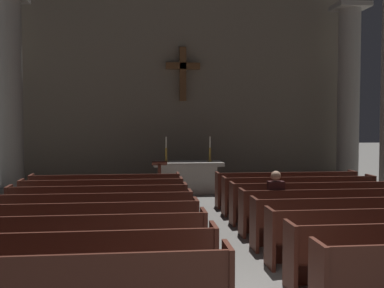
# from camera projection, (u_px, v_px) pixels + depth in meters

# --- Properties ---
(pew_left_row_2) EXTENTS (3.81, 0.50, 0.95)m
(pew_left_row_2) POSITION_uv_depth(u_px,v_px,m) (71.00, 264.00, 6.08)
(pew_left_row_2) COLOR #4C2319
(pew_left_row_2) RESTS_ON ground
(pew_left_row_3) EXTENTS (3.81, 0.50, 0.95)m
(pew_left_row_3) POSITION_uv_depth(u_px,v_px,m) (81.00, 244.00, 7.10)
(pew_left_row_3) COLOR #4C2319
(pew_left_row_3) RESTS_ON ground
(pew_left_row_4) EXTENTS (3.81, 0.50, 0.95)m
(pew_left_row_4) POSITION_uv_depth(u_px,v_px,m) (88.00, 228.00, 8.11)
(pew_left_row_4) COLOR #4C2319
(pew_left_row_4) RESTS_ON ground
(pew_left_row_5) EXTENTS (3.81, 0.50, 0.95)m
(pew_left_row_5) POSITION_uv_depth(u_px,v_px,m) (94.00, 216.00, 9.12)
(pew_left_row_5) COLOR #4C2319
(pew_left_row_5) RESTS_ON ground
(pew_left_row_6) EXTENTS (3.81, 0.50, 0.95)m
(pew_left_row_6) POSITION_uv_depth(u_px,v_px,m) (99.00, 206.00, 10.13)
(pew_left_row_6) COLOR #4C2319
(pew_left_row_6) RESTS_ON ground
(pew_left_row_7) EXTENTS (3.81, 0.50, 0.95)m
(pew_left_row_7) POSITION_uv_depth(u_px,v_px,m) (103.00, 198.00, 11.15)
(pew_left_row_7) COLOR #4C2319
(pew_left_row_7) RESTS_ON ground
(pew_left_row_8) EXTENTS (3.81, 0.50, 0.95)m
(pew_left_row_8) POSITION_uv_depth(u_px,v_px,m) (106.00, 192.00, 12.16)
(pew_left_row_8) COLOR #4C2319
(pew_left_row_8) RESTS_ON ground
(pew_right_row_3) EXTENTS (3.81, 0.50, 0.95)m
(pew_right_row_3) POSITION_uv_depth(u_px,v_px,m) (383.00, 235.00, 7.62)
(pew_right_row_3) COLOR #4C2319
(pew_right_row_3) RESTS_ON ground
(pew_right_row_4) EXTENTS (3.81, 0.50, 0.95)m
(pew_right_row_4) POSITION_uv_depth(u_px,v_px,m) (354.00, 221.00, 8.63)
(pew_right_row_4) COLOR #4C2319
(pew_right_row_4) RESTS_ON ground
(pew_right_row_5) EXTENTS (3.81, 0.50, 0.95)m
(pew_right_row_5) POSITION_uv_depth(u_px,v_px,m) (332.00, 211.00, 9.64)
(pew_right_row_5) COLOR #4C2319
(pew_right_row_5) RESTS_ON ground
(pew_right_row_6) EXTENTS (3.81, 0.50, 0.95)m
(pew_right_row_6) POSITION_uv_depth(u_px,v_px,m) (314.00, 202.00, 10.66)
(pew_right_row_6) COLOR #4C2319
(pew_right_row_6) RESTS_ON ground
(pew_right_row_7) EXTENTS (3.81, 0.50, 0.95)m
(pew_right_row_7) POSITION_uv_depth(u_px,v_px,m) (299.00, 195.00, 11.67)
(pew_right_row_7) COLOR #4C2319
(pew_right_row_7) RESTS_ON ground
(pew_right_row_8) EXTENTS (3.81, 0.50, 0.95)m
(pew_right_row_8) POSITION_uv_depth(u_px,v_px,m) (286.00, 189.00, 12.68)
(pew_right_row_8) COLOR #4C2319
(pew_right_row_8) RESTS_ON ground
(column_left_fourth) EXTENTS (1.10, 1.10, 6.24)m
(column_left_fourth) POSITION_uv_depth(u_px,v_px,m) (11.00, 98.00, 14.84)
(column_left_fourth) COLOR gray
(column_left_fourth) RESTS_ON ground
(column_right_fourth) EXTENTS (1.10, 1.10, 6.24)m
(column_right_fourth) POSITION_uv_depth(u_px,v_px,m) (348.00, 99.00, 16.05)
(column_right_fourth) COLOR gray
(column_right_fourth) RESTS_ON ground
(altar) EXTENTS (2.20, 0.90, 1.01)m
(altar) POSITION_uv_depth(u_px,v_px,m) (188.00, 177.00, 14.94)
(altar) COLOR #A8A399
(altar) RESTS_ON ground
(candlestick_left) EXTENTS (0.16, 0.16, 0.80)m
(candlestick_left) POSITION_uv_depth(u_px,v_px,m) (166.00, 154.00, 14.83)
(candlestick_left) COLOR #B79338
(candlestick_left) RESTS_ON altar
(candlestick_right) EXTENTS (0.16, 0.16, 0.80)m
(candlestick_right) POSITION_uv_depth(u_px,v_px,m) (210.00, 153.00, 14.98)
(candlestick_right) COLOR #B79338
(candlestick_right) RESTS_ON altar
(apse_with_cross) EXTENTS (12.32, 0.48, 7.19)m
(apse_with_cross) POSITION_uv_depth(u_px,v_px,m) (182.00, 85.00, 16.87)
(apse_with_cross) COLOR #706656
(apse_with_cross) RESTS_ON ground
(lectern) EXTENTS (0.44, 0.36, 1.15)m
(lectern) POSITION_uv_depth(u_px,v_px,m) (160.00, 181.00, 13.65)
(lectern) COLOR #4C2319
(lectern) RESTS_ON ground
(lone_worshipper) EXTENTS (0.32, 0.43, 1.32)m
(lone_worshipper) POSITION_uv_depth(u_px,v_px,m) (275.00, 201.00, 9.54)
(lone_worshipper) COLOR #26262B
(lone_worshipper) RESTS_ON ground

